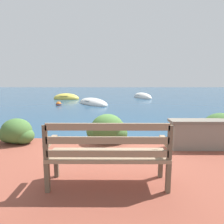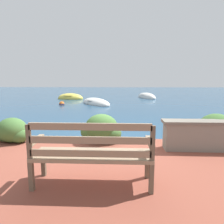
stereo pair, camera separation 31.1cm
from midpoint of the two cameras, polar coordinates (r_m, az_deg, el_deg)
ground_plane at (r=5.12m, az=-1.32°, el=-9.91°), size 80.00×80.00×0.00m
park_bench at (r=2.76m, az=-4.51°, el=-11.47°), size 1.65×0.48×0.93m
stone_wall at (r=4.74m, az=26.31°, el=-5.69°), size 2.06×0.39×0.62m
hedge_clump_far_left at (r=5.20m, az=-27.23°, el=-5.24°), size 0.86×0.62×0.58m
hedge_clump_left at (r=4.73m, az=-3.34°, el=-5.12°), size 0.98×0.70×0.66m
hedge_clump_centre at (r=5.19m, az=26.86°, el=-4.63°), size 1.04×0.75×0.70m
rowboat_nearest at (r=13.88m, az=-6.09°, el=2.50°), size 2.81×3.36×0.75m
rowboat_mid at (r=17.90m, az=-13.41°, el=3.85°), size 2.54×1.73×0.87m
rowboat_far at (r=18.79m, az=8.23°, el=4.23°), size 1.89×3.23×0.85m
mooring_buoy at (r=13.75m, az=-15.62°, el=2.15°), size 0.40×0.40×0.36m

